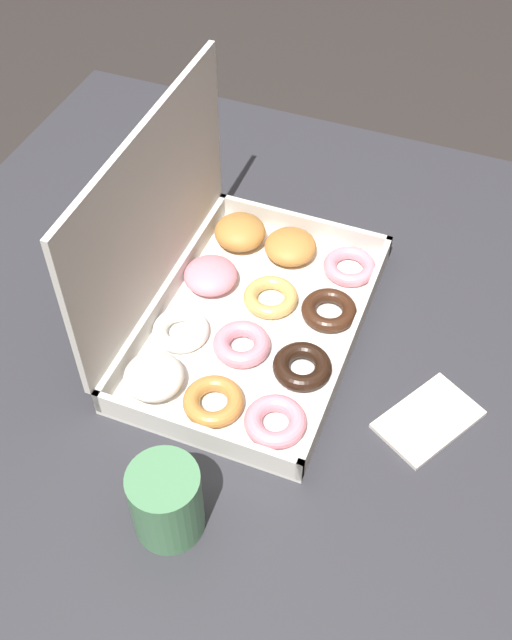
{
  "coord_description": "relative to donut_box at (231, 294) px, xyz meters",
  "views": [
    {
      "loc": [
        -0.53,
        -0.24,
        1.5
      ],
      "look_at": [
        0.06,
        -0.01,
        0.78
      ],
      "focal_mm": 42.0,
      "sensor_mm": 36.0,
      "label": 1
    }
  ],
  "objects": [
    {
      "name": "dining_table",
      "position": [
        -0.06,
        -0.03,
        -0.15
      ],
      "size": [
        1.06,
        0.99,
        0.76
      ],
      "color": "#2D2D33",
      "rests_on": "ground_plane"
    },
    {
      "name": "ground_plane",
      "position": [
        -0.06,
        -0.03,
        -0.81
      ],
      "size": [
        8.0,
        8.0,
        0.0
      ],
      "primitive_type": "plane",
      "color": "#2D2826"
    },
    {
      "name": "donut_box",
      "position": [
        0.0,
        0.0,
        0.0
      ],
      "size": [
        0.38,
        0.26,
        0.28
      ],
      "color": "silver",
      "rests_on": "dining_table"
    },
    {
      "name": "coffee_mug",
      "position": [
        -0.29,
        -0.05,
        0.0
      ],
      "size": [
        0.07,
        0.07,
        0.09
      ],
      "color": "#4C8456",
      "rests_on": "dining_table"
    },
    {
      "name": "paper_napkin",
      "position": [
        -0.06,
        -0.28,
        -0.04
      ],
      "size": [
        0.14,
        0.12,
        0.01
      ],
      "color": "silver",
      "rests_on": "dining_table"
    }
  ]
}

